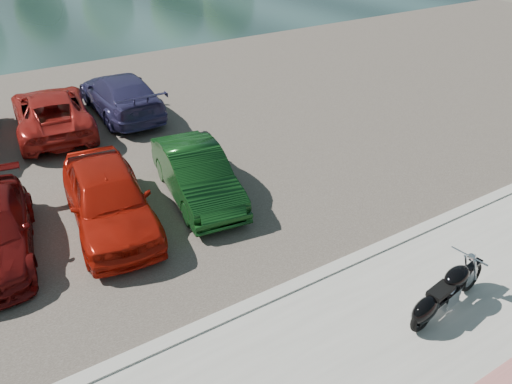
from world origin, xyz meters
TOP-DOWN VIEW (x-y plane):
  - ground at (0.00, 0.00)m, footprint 200.00×200.00m
  - promenade at (0.00, -1.00)m, footprint 60.00×6.00m
  - kerb at (0.00, 2.00)m, footprint 60.00×0.30m
  - parking_lot at (0.00, 11.00)m, footprint 60.00×18.00m
  - motorcycle at (0.86, -0.09)m, footprint 2.32×0.77m
  - car_4 at (-3.45, 6.20)m, footprint 2.29×4.65m
  - car_5 at (-1.09, 6.28)m, footprint 1.97×4.25m
  - car_10 at (-3.32, 12.66)m, footprint 2.86×5.22m
  - car_11 at (-0.85, 12.92)m, footprint 2.09×5.00m

SIDE VIEW (x-z plane):
  - ground at x=0.00m, z-range 0.00..0.00m
  - parking_lot at x=0.00m, z-range 0.00..0.04m
  - promenade at x=0.00m, z-range 0.00..0.10m
  - kerb at x=0.00m, z-range 0.00..0.14m
  - motorcycle at x=0.86m, z-range 0.04..1.09m
  - car_5 at x=-1.09m, z-range 0.04..1.39m
  - car_10 at x=-3.32m, z-range 0.04..1.43m
  - car_11 at x=-0.85m, z-range 0.04..1.48m
  - car_4 at x=-3.45m, z-range 0.04..1.56m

